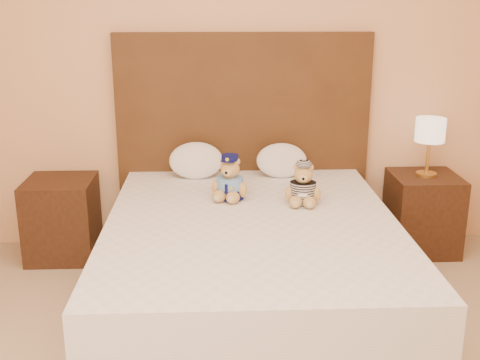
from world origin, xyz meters
The scene contains 9 objects.
bed centered at (0.00, 1.20, 0.28)m, with size 1.60×2.00×0.55m.
headboard centered at (0.00, 2.21, 0.75)m, with size 1.75×0.08×1.50m, color #492E16.
nightstand_left centered at (-1.25, 2.00, 0.28)m, with size 0.45×0.45×0.55m, color #3D2113.
nightstand_right centered at (1.25, 2.00, 0.28)m, with size 0.45×0.45×0.55m, color #3D2113.
lamp centered at (1.25, 2.00, 0.85)m, with size 0.20×0.20×0.40m.
teddy_police centered at (-0.11, 1.56, 0.69)m, with size 0.24×0.23×0.27m, color tan, non-canonical shape.
teddy_prisoner centered at (0.32, 1.45, 0.68)m, with size 0.22×0.21×0.25m, color tan, non-canonical shape.
pillow_left centered at (-0.33, 2.03, 0.68)m, with size 0.36×0.24×0.26m, color white.
pillow_right centered at (0.25, 2.03, 0.67)m, with size 0.34×0.22×0.24m, color white.
Camera 1 is at (-0.20, -1.90, 1.73)m, focal length 45.00 mm.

